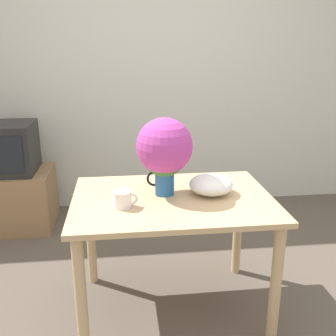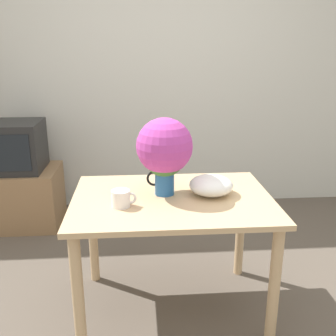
{
  "view_description": "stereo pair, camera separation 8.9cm",
  "coord_description": "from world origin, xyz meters",
  "px_view_note": "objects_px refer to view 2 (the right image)",
  "views": [
    {
      "loc": [
        -0.35,
        -1.88,
        1.57
      ],
      "look_at": [
        -0.09,
        0.23,
        0.89
      ],
      "focal_mm": 42.0,
      "sensor_mm": 36.0,
      "label": 1
    },
    {
      "loc": [
        -0.26,
        -1.89,
        1.57
      ],
      "look_at": [
        -0.09,
        0.23,
        0.89
      ],
      "focal_mm": 42.0,
      "sensor_mm": 36.0,
      "label": 2
    }
  ],
  "objects_px": {
    "coffee_mug": "(121,198)",
    "white_bowl": "(211,185)",
    "tv_set": "(18,146)",
    "flower_vase": "(164,150)"
  },
  "relations": [
    {
      "from": "tv_set",
      "to": "coffee_mug",
      "type": "bearing_deg",
      "value": -56.42
    },
    {
      "from": "coffee_mug",
      "to": "white_bowl",
      "type": "height_order",
      "value": "white_bowl"
    },
    {
      "from": "coffee_mug",
      "to": "tv_set",
      "type": "xyz_separation_m",
      "value": [
        -0.94,
        1.41,
        -0.06
      ]
    },
    {
      "from": "tv_set",
      "to": "white_bowl",
      "type": "bearing_deg",
      "value": -41.37
    },
    {
      "from": "flower_vase",
      "to": "tv_set",
      "type": "bearing_deg",
      "value": 133.44
    },
    {
      "from": "flower_vase",
      "to": "tv_set",
      "type": "distance_m",
      "value": 1.73
    },
    {
      "from": "tv_set",
      "to": "flower_vase",
      "type": "bearing_deg",
      "value": -46.56
    },
    {
      "from": "flower_vase",
      "to": "white_bowl",
      "type": "distance_m",
      "value": 0.34
    },
    {
      "from": "flower_vase",
      "to": "white_bowl",
      "type": "relative_size",
      "value": 1.76
    },
    {
      "from": "coffee_mug",
      "to": "white_bowl",
      "type": "distance_m",
      "value": 0.53
    }
  ]
}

